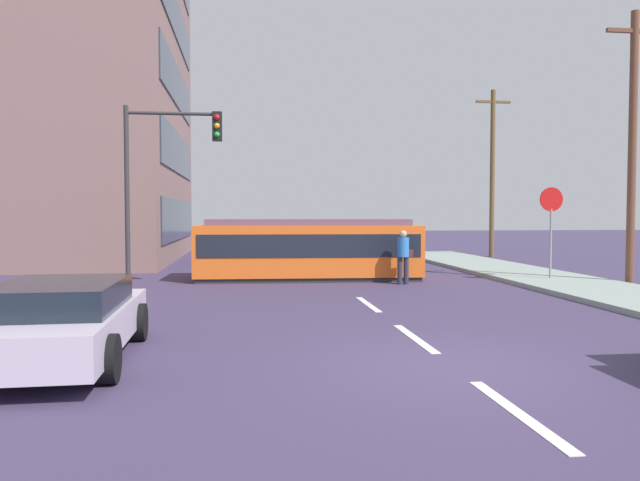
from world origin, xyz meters
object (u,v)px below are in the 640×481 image
Objects in this scene: pedestrian_crossing at (403,254)px; stop_sign at (551,213)px; streetcar_tram at (308,248)px; utility_pole_mid at (492,170)px; traffic_light_mast at (164,162)px; utility_pole_near at (632,143)px; parked_sedan_near at (62,320)px; city_bus at (279,239)px.

pedestrian_crossing is 0.58× the size of stop_sign.
streetcar_tram is 14.44m from utility_pole_mid.
utility_pole_near is (13.94, -0.87, 0.64)m from traffic_light_mast.
traffic_light_mast is (0.38, 8.73, 3.05)m from parked_sedan_near.
parked_sedan_near is at bearing -92.48° from traffic_light_mast.
pedestrian_crossing is at bearing -124.11° from utility_pole_mid.
streetcar_tram is 4.47× the size of pedestrian_crossing.
city_bus is 19.18m from parked_sedan_near.
pedestrian_crossing is at bearing 2.02° from traffic_light_mast.
city_bus is at bearing 77.25° from parked_sedan_near.
parked_sedan_near is 0.53× the size of utility_pole_mid.
utility_pole_near is (10.09, -10.84, 3.29)m from city_bus.
stop_sign is (4.75, -0.13, 1.25)m from pedestrian_crossing.
stop_sign is at bearing 35.77° from parked_sedan_near.
streetcar_tram is at bearing -86.16° from city_bus.
streetcar_tram is 11.86m from parked_sedan_near.
utility_pole_mid is (0.86, 12.41, 0.09)m from utility_pole_near.
utility_pole_near is at bearing -93.95° from utility_pole_mid.
streetcar_tram is 7.88m from stop_sign.
streetcar_tram is at bearing 145.87° from pedestrian_crossing.
utility_pole_mid is (7.65, 11.29, 3.46)m from pedestrian_crossing.
streetcar_tram is 2.59× the size of stop_sign.
streetcar_tram is 1.42× the size of traffic_light_mast.
streetcar_tram is at bearing 66.34° from parked_sedan_near.
traffic_light_mast reaches higher than streetcar_tram.
parked_sedan_near is (-7.53, -8.98, -0.32)m from pedestrian_crossing.
utility_pole_mid reaches higher than traffic_light_mast.
city_bus is 1.24× the size of parked_sedan_near.
traffic_light_mast is at bearing -177.98° from pedestrian_crossing.
city_bus is (-0.53, 7.84, -0.01)m from streetcar_tram.
parked_sedan_near is 1.56× the size of stop_sign.
parked_sedan_near is 25.60m from utility_pole_mid.
utility_pole_near is (9.56, -3.00, 3.28)m from streetcar_tram.
parked_sedan_near is at bearing -130.00° from pedestrian_crossing.
city_bus is at bearing 108.76° from pedestrian_crossing.
streetcar_tram is at bearing 162.59° from utility_pole_near.
streetcar_tram reaches higher than parked_sedan_near.
traffic_light_mast reaches higher than stop_sign.
utility_pole_mid is (10.42, 9.41, 3.37)m from streetcar_tram.
stop_sign is 0.35× the size of utility_pole_near.
traffic_light_mast reaches higher than city_bus.
stop_sign reaches higher than pedestrian_crossing.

